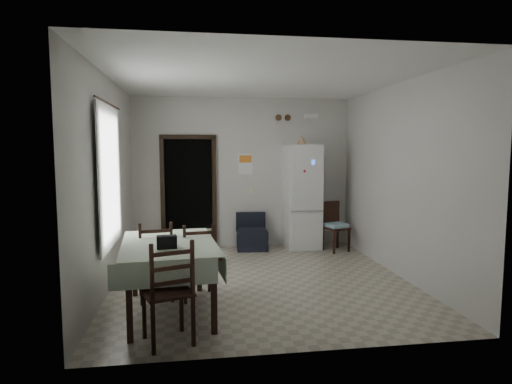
{
  "coord_description": "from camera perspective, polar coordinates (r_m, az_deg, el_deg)",
  "views": [
    {
      "loc": [
        -0.96,
        -6.02,
        1.92
      ],
      "look_at": [
        0.0,
        0.5,
        1.25
      ],
      "focal_mm": 30.0,
      "sensor_mm": 36.0,
      "label": 1
    }
  ],
  "objects": [
    {
      "name": "black_bag",
      "position": [
        4.78,
        -11.82,
        -6.54
      ],
      "size": [
        0.23,
        0.15,
        0.14
      ],
      "primitive_type": "cube",
      "rotation": [
        0.0,
        0.0,
        0.11
      ],
      "color": "black",
      "rests_on": "dining_table"
    },
    {
      "name": "dining_chair_far_left",
      "position": [
        5.66,
        -13.27,
        -8.79
      ],
      "size": [
        0.5,
        0.5,
        1.02
      ],
      "primitive_type": null,
      "rotation": [
        0.0,
        0.0,
        3.29
      ],
      "color": "black",
      "rests_on": "ground"
    },
    {
      "name": "emergency_light",
      "position": [
        8.57,
        7.4,
        9.98
      ],
      "size": [
        0.25,
        0.07,
        0.09
      ],
      "primitive_type": "cube",
      "color": "white",
      "rests_on": "ground"
    },
    {
      "name": "dining_chair_far_right",
      "position": [
        5.61,
        -7.82,
        -9.01
      ],
      "size": [
        0.47,
        0.47,
        0.98
      ],
      "primitive_type": null,
      "rotation": [
        0.0,
        0.0,
        3.28
      ],
      "color": "black",
      "rests_on": "ground"
    },
    {
      "name": "curtain_rod",
      "position": [
        5.94,
        -19.08,
        11.09
      ],
      "size": [
        0.02,
        1.6,
        0.02
      ],
      "primitive_type": "cylinder",
      "rotation": [
        1.57,
        0.0,
        0.0
      ],
      "color": "black",
      "rests_on": "ground"
    },
    {
      "name": "navy_seat",
      "position": [
        8.17,
        -0.54,
        -5.3
      ],
      "size": [
        0.6,
        0.58,
        0.69
      ],
      "primitive_type": null,
      "rotation": [
        0.0,
        0.0,
        -0.06
      ],
      "color": "black",
      "rests_on": "ground"
    },
    {
      "name": "wall_front",
      "position": [
        3.91,
        5.88,
        -1.12
      ],
      "size": [
        4.2,
        0.02,
        2.9
      ],
      "primitive_type": null,
      "color": "beige",
      "rests_on": "ground"
    },
    {
      "name": "ground",
      "position": [
        6.39,
        0.67,
        -11.68
      ],
      "size": [
        4.5,
        4.5,
        0.0
      ],
      "primitive_type": "plane",
      "color": "#A89E89",
      "rests_on": "ground"
    },
    {
      "name": "wall_right",
      "position": [
        6.77,
        18.54,
        1.52
      ],
      "size": [
        0.02,
        4.5,
        2.9
      ],
      "primitive_type": null,
      "color": "beige",
      "rests_on": "ground"
    },
    {
      "name": "ceiling",
      "position": [
        6.17,
        0.7,
        14.95
      ],
      "size": [
        4.2,
        4.5,
        0.02
      ],
      "primitive_type": null,
      "color": "white",
      "rests_on": "ground"
    },
    {
      "name": "calendar",
      "position": [
        8.32,
        -1.41,
        3.74
      ],
      "size": [
        0.28,
        0.02,
        0.4
      ],
      "primitive_type": "cube",
      "color": "white",
      "rests_on": "ground"
    },
    {
      "name": "fridge",
      "position": [
        8.26,
        6.19,
        -0.64
      ],
      "size": [
        0.65,
        0.65,
        1.99
      ],
      "primitive_type": null,
      "rotation": [
        0.0,
        0.0,
        0.0
      ],
      "color": "white",
      "rests_on": "ground"
    },
    {
      "name": "wall_back",
      "position": [
        8.33,
        -1.76,
        2.57
      ],
      "size": [
        4.2,
        0.02,
        2.9
      ],
      "primitive_type": null,
      "color": "beige",
      "rests_on": "ground"
    },
    {
      "name": "window_recess",
      "position": [
        5.95,
        -19.92,
        1.89
      ],
      "size": [
        0.1,
        1.2,
        1.6
      ],
      "primitive_type": "cube",
      "color": "silver",
      "rests_on": "ground"
    },
    {
      "name": "calendar_image",
      "position": [
        8.31,
        -1.4,
        4.43
      ],
      "size": [
        0.24,
        0.01,
        0.14
      ],
      "primitive_type": "cube",
      "color": "orange",
      "rests_on": "ground"
    },
    {
      "name": "corner_chair",
      "position": [
        8.17,
        10.64,
        -4.57
      ],
      "size": [
        0.51,
        0.51,
        0.92
      ],
      "primitive_type": null,
      "rotation": [
        0.0,
        0.0,
        0.33
      ],
      "color": "black",
      "rests_on": "ground"
    },
    {
      "name": "light_switch",
      "position": [
        8.37,
        -0.72,
        0.19
      ],
      "size": [
        0.08,
        0.02,
        0.12
      ],
      "primitive_type": "cube",
      "color": "beige",
      "rests_on": "ground"
    },
    {
      "name": "vent_left",
      "position": [
        8.44,
        3.03,
        9.88
      ],
      "size": [
        0.12,
        0.03,
        0.12
      ],
      "primitive_type": "cylinder",
      "rotation": [
        1.57,
        0.0,
        0.0
      ],
      "color": "brown",
      "rests_on": "ground"
    },
    {
      "name": "curtain",
      "position": [
        5.93,
        -18.87,
        1.92
      ],
      "size": [
        0.02,
        1.45,
        1.85
      ],
      "primitive_type": "cube",
      "color": "white",
      "rests_on": "ground"
    },
    {
      "name": "vent_right",
      "position": [
        8.47,
        4.24,
        9.85
      ],
      "size": [
        0.12,
        0.03,
        0.12
      ],
      "primitive_type": "cylinder",
      "rotation": [
        1.57,
        0.0,
        0.0
      ],
      "color": "brown",
      "rests_on": "ground"
    },
    {
      "name": "tan_cone",
      "position": [
        8.18,
        6.08,
        6.89
      ],
      "size": [
        0.23,
        0.23,
        0.17
      ],
      "primitive_type": "cone",
      "rotation": [
        0.0,
        0.0,
        -0.11
      ],
      "color": "tan",
      "rests_on": "fridge"
    },
    {
      "name": "dining_table",
      "position": [
        5.18,
        -11.45,
        -11.15
      ],
      "size": [
        1.2,
        1.7,
        0.84
      ],
      "primitive_type": null,
      "rotation": [
        0.0,
        0.0,
        0.09
      ],
      "color": "#ACBFA4",
      "rests_on": "ground"
    },
    {
      "name": "doorway",
      "position": [
        8.51,
        -8.94,
        -0.06
      ],
      "size": [
        1.06,
        0.52,
        2.22
      ],
      "color": "black",
      "rests_on": "ground"
    },
    {
      "name": "dining_chair_near_head",
      "position": [
        4.4,
        -11.71,
        -12.77
      ],
      "size": [
        0.57,
        0.57,
        1.06
      ],
      "primitive_type": null,
      "rotation": [
        0.0,
        0.0,
        3.46
      ],
      "color": "black",
      "rests_on": "ground"
    },
    {
      "name": "wall_left",
      "position": [
        6.14,
        -19.06,
        1.1
      ],
      "size": [
        0.02,
        4.5,
        2.9
      ],
      "primitive_type": null,
      "color": "beige",
      "rests_on": "ground"
    }
  ]
}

